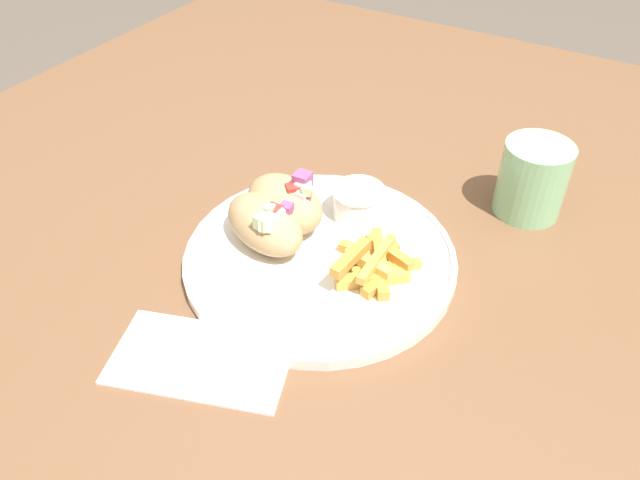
# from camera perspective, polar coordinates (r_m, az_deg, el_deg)

# --- Properties ---
(table) EXTENTS (1.39, 1.39, 0.72)m
(table) POSITION_cam_1_polar(r_m,az_deg,el_deg) (0.76, 3.59, -4.90)
(table) COLOR brown
(table) RESTS_ON ground_plane
(napkin) EXTENTS (0.19, 0.14, 0.00)m
(napkin) POSITION_cam_1_polar(r_m,az_deg,el_deg) (0.62, -10.85, -10.66)
(napkin) COLOR white
(napkin) RESTS_ON table
(plate) EXTENTS (0.30, 0.30, 0.02)m
(plate) POSITION_cam_1_polar(r_m,az_deg,el_deg) (0.70, 0.00, -1.52)
(plate) COLOR white
(plate) RESTS_ON table
(pita_sandwich_near) EXTENTS (0.12, 0.10, 0.06)m
(pita_sandwich_near) POSITION_cam_1_polar(r_m,az_deg,el_deg) (0.69, -5.04, 1.52)
(pita_sandwich_near) COLOR tan
(pita_sandwich_near) RESTS_ON plate
(pita_sandwich_far) EXTENTS (0.12, 0.10, 0.07)m
(pita_sandwich_far) POSITION_cam_1_polar(r_m,az_deg,el_deg) (0.72, -3.21, 3.38)
(pita_sandwich_far) COLOR tan
(pita_sandwich_far) RESTS_ON plate
(fries_pile) EXTENTS (0.09, 0.10, 0.04)m
(fries_pile) POSITION_cam_1_polar(r_m,az_deg,el_deg) (0.67, 5.02, -2.23)
(fries_pile) COLOR gold
(fries_pile) RESTS_ON plate
(sauce_ramekin) EXTENTS (0.06, 0.06, 0.04)m
(sauce_ramekin) POSITION_cam_1_polar(r_m,az_deg,el_deg) (0.74, 3.53, 3.64)
(sauce_ramekin) COLOR white
(sauce_ramekin) RESTS_ON plate
(water_glass) EXTENTS (0.08, 0.08, 0.09)m
(water_glass) POSITION_cam_1_polar(r_m,az_deg,el_deg) (0.80, 18.80, 5.03)
(water_glass) COLOR #8CCC93
(water_glass) RESTS_ON table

